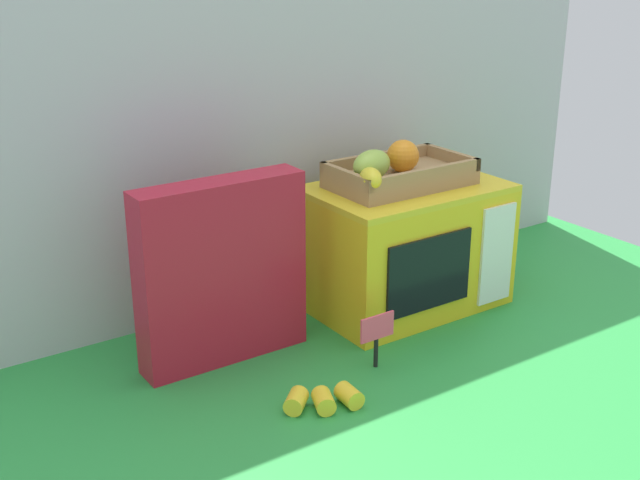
{
  "coord_description": "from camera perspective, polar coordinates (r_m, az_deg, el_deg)",
  "views": [
    {
      "loc": [
        -0.85,
        -1.16,
        0.71
      ],
      "look_at": [
        -0.04,
        0.03,
        0.18
      ],
      "focal_mm": 46.33,
      "sensor_mm": 36.0,
      "label": 1
    }
  ],
  "objects": [
    {
      "name": "display_back_panel",
      "position": [
        1.66,
        -2.56,
        8.99
      ],
      "size": [
        1.61,
        0.03,
        0.78
      ],
      "primitive_type": "cube",
      "color": "#B7BABF",
      "rests_on": "ground"
    },
    {
      "name": "loose_toy_banana",
      "position": [
        1.34,
        0.21,
        -10.94
      ],
      "size": [
        0.12,
        0.09,
        0.03
      ],
      "color": "yellow",
      "rests_on": "ground"
    },
    {
      "name": "loose_toy_apple",
      "position": [
        1.87,
        11.84,
        -1.46
      ],
      "size": [
        0.07,
        0.07,
        0.07
      ],
      "primitive_type": "sphere",
      "color": "red",
      "rests_on": "ground"
    },
    {
      "name": "ground_plane",
      "position": [
        1.61,
        1.93,
        -6.07
      ],
      "size": [
        1.7,
        1.7,
        0.0
      ],
      "primitive_type": "plane",
      "color": "green",
      "rests_on": "ground"
    },
    {
      "name": "food_groups_crate",
      "position": [
        1.61,
        5.24,
        4.66
      ],
      "size": [
        0.28,
        0.17,
        0.09
      ],
      "color": "#A37F51",
      "rests_on": "toy_microwave"
    },
    {
      "name": "price_sign",
      "position": [
        1.44,
        3.95,
        -6.41
      ],
      "size": [
        0.07,
        0.01,
        0.1
      ],
      "color": "black",
      "rests_on": "ground"
    },
    {
      "name": "cookie_set_box",
      "position": [
        1.44,
        -6.77,
        -2.24
      ],
      "size": [
        0.31,
        0.07,
        0.33
      ],
      "color": "#B2192D",
      "rests_on": "ground"
    },
    {
      "name": "toy_microwave",
      "position": [
        1.67,
        5.89,
        -0.41
      ],
      "size": [
        0.38,
        0.26,
        0.25
      ],
      "color": "yellow",
      "rests_on": "ground"
    }
  ]
}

